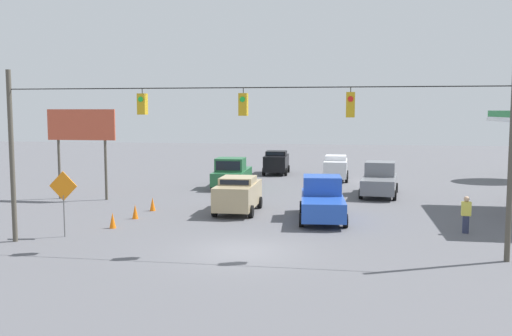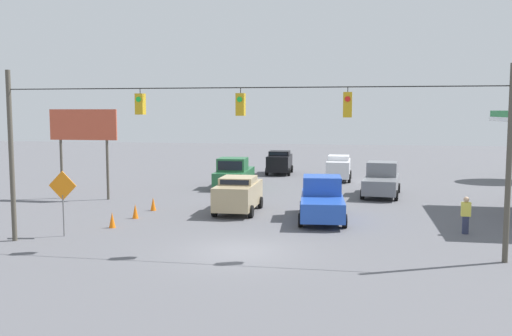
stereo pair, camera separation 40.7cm
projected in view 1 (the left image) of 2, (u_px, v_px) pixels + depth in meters
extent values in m
plane|color=#56565B|center=(243.00, 251.00, 21.97)|extent=(140.00, 140.00, 0.00)
cylinder|color=#4C473D|center=(511.00, 164.00, 20.17)|extent=(0.20, 0.20, 7.06)
cylinder|color=#4C473D|center=(12.00, 157.00, 23.30)|extent=(0.20, 0.20, 7.06)
cylinder|color=black|center=(243.00, 88.00, 21.46)|extent=(19.30, 0.04, 0.04)
cube|color=gold|center=(350.00, 105.00, 20.88)|extent=(0.32, 0.36, 0.92)
cylinder|color=black|center=(351.00, 90.00, 20.82)|extent=(0.03, 0.03, 0.19)
cylinder|color=red|center=(351.00, 99.00, 20.67)|extent=(0.20, 0.02, 0.20)
cube|color=gold|center=(243.00, 105.00, 21.53)|extent=(0.32, 0.36, 0.85)
cylinder|color=black|center=(243.00, 90.00, 21.47)|extent=(0.03, 0.03, 0.21)
cylinder|color=green|center=(242.00, 99.00, 21.32)|extent=(0.20, 0.02, 0.20)
cube|color=gold|center=(142.00, 104.00, 22.17)|extent=(0.32, 0.36, 0.82)
cylinder|color=black|center=(142.00, 91.00, 22.12)|extent=(0.03, 0.03, 0.20)
cylinder|color=green|center=(141.00, 99.00, 21.97)|extent=(0.20, 0.02, 0.20)
cube|color=silver|center=(336.00, 168.00, 44.35)|extent=(1.75, 4.40, 1.25)
cube|color=silver|center=(336.00, 158.00, 44.27)|extent=(1.60, 1.94, 0.36)
cube|color=black|center=(336.00, 157.00, 45.22)|extent=(1.38, 0.03, 0.25)
cylinder|color=black|center=(347.00, 174.00, 45.67)|extent=(0.22, 0.64, 0.64)
cylinder|color=black|center=(325.00, 174.00, 45.95)|extent=(0.22, 0.64, 0.64)
cylinder|color=black|center=(347.00, 178.00, 42.87)|extent=(0.22, 0.64, 0.64)
cylinder|color=black|center=(323.00, 178.00, 43.15)|extent=(0.22, 0.64, 0.64)
cube|color=#234CB2|center=(322.00, 205.00, 28.24)|extent=(2.47, 5.70, 0.90)
cube|color=#234CB2|center=(322.00, 185.00, 28.81)|extent=(2.03, 2.14, 0.90)
cube|color=black|center=(321.00, 182.00, 29.81)|extent=(1.63, 0.15, 0.63)
cylinder|color=black|center=(341.00, 208.00, 29.99)|extent=(0.27, 0.66, 0.64)
cylinder|color=black|center=(302.00, 207.00, 30.16)|extent=(0.27, 0.66, 0.64)
cylinder|color=black|center=(345.00, 221.00, 26.41)|extent=(0.27, 0.66, 0.64)
cylinder|color=black|center=(301.00, 220.00, 26.58)|extent=(0.27, 0.66, 0.64)
cube|color=slate|center=(379.00, 184.00, 36.27)|extent=(2.55, 5.47, 0.90)
cube|color=slate|center=(380.00, 169.00, 36.79)|extent=(2.04, 2.08, 0.90)
cube|color=black|center=(381.00, 167.00, 37.71)|extent=(1.61, 0.18, 0.63)
cylinder|color=black|center=(396.00, 188.00, 37.70)|extent=(0.28, 0.66, 0.64)
cylinder|color=black|center=(365.00, 187.00, 38.23)|extent=(0.28, 0.66, 0.64)
cylinder|color=black|center=(395.00, 195.00, 34.40)|extent=(0.28, 0.66, 0.64)
cylinder|color=black|center=(361.00, 194.00, 34.93)|extent=(0.28, 0.66, 0.64)
cube|color=#236038|center=(232.00, 176.00, 40.39)|extent=(2.27, 5.52, 0.90)
cube|color=#236038|center=(231.00, 164.00, 39.66)|extent=(1.99, 2.02, 0.90)
cube|color=black|center=(228.00, 166.00, 38.68)|extent=(1.67, 0.08, 0.63)
cylinder|color=black|center=(213.00, 185.00, 38.82)|extent=(0.24, 0.65, 0.64)
cylinder|color=black|center=(243.00, 186.00, 38.55)|extent=(0.24, 0.65, 0.64)
cylinder|color=black|center=(222.00, 179.00, 42.32)|extent=(0.24, 0.65, 0.64)
cylinder|color=black|center=(250.00, 180.00, 42.05)|extent=(0.24, 0.65, 0.64)
cube|color=tan|center=(238.00, 195.00, 30.33)|extent=(1.91, 4.46, 1.23)
cube|color=tan|center=(238.00, 180.00, 30.25)|extent=(1.75, 1.97, 0.36)
cube|color=black|center=(234.00, 182.00, 29.28)|extent=(1.52, 0.03, 0.25)
cylinder|color=black|center=(214.00, 210.00, 29.12)|extent=(0.22, 0.64, 0.64)
cylinder|color=black|center=(251.00, 212.00, 28.82)|extent=(0.22, 0.64, 0.64)
cylinder|color=black|center=(226.00, 202.00, 31.96)|extent=(0.22, 0.64, 0.64)
cylinder|color=black|center=(260.00, 202.00, 31.66)|extent=(0.22, 0.64, 0.64)
cube|color=black|center=(276.00, 163.00, 48.62)|extent=(1.95, 4.13, 1.29)
cube|color=black|center=(276.00, 153.00, 48.54)|extent=(1.74, 1.84, 0.36)
cube|color=black|center=(275.00, 154.00, 47.64)|extent=(1.47, 0.06, 0.25)
cylinder|color=black|center=(264.00, 172.00, 47.50)|extent=(0.24, 0.65, 0.64)
cylinder|color=black|center=(286.00, 172.00, 47.25)|extent=(0.24, 0.65, 0.64)
cylinder|color=black|center=(267.00, 169.00, 50.12)|extent=(0.24, 0.65, 0.64)
cylinder|color=black|center=(288.00, 169.00, 49.87)|extent=(0.24, 0.65, 0.64)
cone|color=orange|center=(113.00, 220.00, 26.28)|extent=(0.30, 0.30, 0.73)
cone|color=orange|center=(135.00, 212.00, 28.57)|extent=(0.30, 0.30, 0.73)
cone|color=orange|center=(153.00, 204.00, 30.83)|extent=(0.30, 0.30, 0.73)
cylinder|color=#4C473D|center=(106.00, 170.00, 34.48)|extent=(0.16, 0.16, 3.62)
cylinder|color=#4C473D|center=(59.00, 169.00, 34.97)|extent=(0.16, 0.16, 3.62)
cube|color=#BF4C33|center=(81.00, 125.00, 34.45)|extent=(4.33, 0.12, 1.87)
cylinder|color=slate|center=(64.00, 216.00, 24.44)|extent=(0.06, 0.06, 1.80)
cube|color=orange|center=(63.00, 186.00, 24.31)|extent=(1.27, 0.04, 1.27)
cylinder|color=#2D334C|center=(466.00, 224.00, 25.22)|extent=(0.28, 0.28, 0.78)
cube|color=#D8CC4C|center=(466.00, 209.00, 25.15)|extent=(0.40, 0.24, 0.62)
sphere|color=tan|center=(467.00, 199.00, 25.10)|extent=(0.25, 0.25, 0.25)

